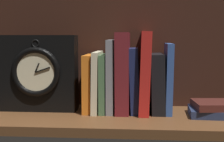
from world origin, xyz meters
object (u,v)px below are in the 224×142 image
Objects in this scene: book_cream_twain at (97,81)px; book_red_requiem at (145,72)px; book_gray_chess at (111,76)px; book_green_romantic at (104,83)px; book_navy_bierce at (134,80)px; book_stack_side at (218,109)px; book_blue_modern at (168,78)px; book_maroon_dawkins at (123,72)px; framed_clock at (39,73)px; book_black_skeptic at (157,83)px; book_orange_pandolfini at (89,83)px.

book_red_requiem reaches higher than book_cream_twain.
book_cream_twain is at bearing 180.00° from book_gray_chess.
book_green_romantic is 9.29cm from book_navy_bierce.
book_red_requiem is 23.47cm from book_stack_side.
book_blue_modern reaches higher than book_green_romantic.
book_cream_twain is at bearing 180.00° from book_maroon_dawkins.
book_cream_twain is at bearing 3.48° from framed_clock.
book_black_skeptic is at bearing 0.00° from book_gray_chess.
book_gray_chess is at bearing -0.00° from book_cream_twain.
book_maroon_dawkins is at bearing -0.00° from book_cream_twain.
book_gray_chess is 22.02cm from framed_clock.
book_green_romantic is at bearing 180.00° from book_navy_bierce.
book_black_skeptic is 3.54cm from book_blue_modern.
book_gray_chess reaches higher than book_green_romantic.
book_maroon_dawkins is at bearing -180.00° from book_black_skeptic.
book_maroon_dawkins reaches higher than book_black_skeptic.
book_cream_twain is at bearing 180.00° from book_green_romantic.
book_gray_chess reaches higher than book_blue_modern.
book_black_skeptic is 0.76× the size of framed_clock.
book_red_requiem is at bearing 0.00° from book_green_romantic.
framed_clock reaches higher than book_black_skeptic.
book_gray_chess is 0.94× the size of framed_clock.
book_gray_chess reaches higher than book_navy_bierce.
book_red_requiem is (12.31, 0.00, 3.42)cm from book_green_romantic.
book_cream_twain is 2.11cm from book_green_romantic.
book_orange_pandolfini is at bearing 180.00° from book_blue_modern.
book_cream_twain is 0.83× the size of book_gray_chess.
book_maroon_dawkins is 1.16× the size of book_blue_modern.
book_orange_pandolfini is 10.66cm from book_maroon_dawkins.
book_cream_twain reaches higher than book_orange_pandolfini.
book_green_romantic is 1.01× the size of book_stack_side.
book_black_skeptic is at bearing 0.00° from book_navy_bierce.
book_cream_twain is at bearing 180.00° from book_black_skeptic.
book_navy_bierce is 0.80× the size of book_red_requiem.
book_cream_twain is 0.75× the size of book_red_requiem.
book_gray_chess is 32.34cm from book_stack_side.
book_green_romantic is 0.71× the size of book_red_requiem.
book_navy_bierce reaches higher than book_stack_side.
book_gray_chess is (6.76, 0.00, 2.24)cm from book_orange_pandolfini.
book_black_skeptic is at bearing -0.00° from book_cream_twain.
book_navy_bierce is at bearing -0.00° from book_cream_twain.
book_red_requiem reaches higher than book_navy_bierce.
book_orange_pandolfini is 0.89× the size of book_navy_bierce.
book_black_skeptic reaches higher than book_stack_side.
book_maroon_dawkins is 6.68cm from book_red_requiem.
book_gray_chess is 1.05× the size of book_blue_modern.
book_red_requiem is at bearing 168.51° from book_stack_side.
book_red_requiem is (3.07, 0.00, 2.44)cm from book_navy_bierce.
book_black_skeptic is at bearing 180.00° from book_blue_modern.
framed_clock is at bearing -177.88° from book_navy_bierce.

